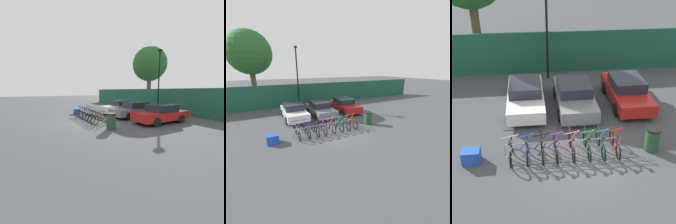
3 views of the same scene
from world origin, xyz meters
TOP-DOWN VIEW (x-y plane):
  - ground_plane at (0.00, 0.00)m, footprint 120.00×120.00m
  - hoarding_wall at (0.00, 9.50)m, footprint 36.00×0.16m
  - bike_rack at (-0.64, 0.68)m, footprint 4.75×0.04m
  - bicycle_silver at (-2.74, 0.53)m, footprint 0.68×1.71m
  - bicycle_blue at (-2.11, 0.53)m, footprint 0.68×1.71m
  - bicycle_black at (-1.51, 0.53)m, footprint 0.68×1.71m
  - bicycle_purple at (-0.97, 0.53)m, footprint 0.68×1.71m
  - bicycle_pink at (-0.31, 0.53)m, footprint 0.68×1.71m
  - bicycle_green at (0.31, 0.53)m, footprint 0.68×1.71m
  - bicycle_teal at (0.88, 0.53)m, footprint 0.68×1.71m
  - bicycle_red at (1.47, 0.53)m, footprint 0.68×1.71m
  - car_white at (-2.10, 4.77)m, footprint 1.91×4.48m
  - car_grey at (0.36, 4.48)m, footprint 1.91×4.37m
  - car_red at (3.17, 4.71)m, footprint 1.91×4.35m
  - lamp_post at (-0.70, 8.50)m, footprint 0.24×0.44m
  - trash_bin at (3.01, 0.46)m, footprint 0.63×0.63m
  - cargo_crate at (-4.28, 0.48)m, footprint 0.70×0.56m
  - tree_behind_hoarding at (-5.14, 11.30)m, footprint 4.74×4.74m

SIDE VIEW (x-z plane):
  - ground_plane at x=0.00m, z-range 0.00..0.00m
  - cargo_crate at x=-4.28m, z-range 0.00..0.55m
  - bicycle_silver at x=-2.74m, z-range -0.15..0.90m
  - bicycle_blue at x=-2.11m, z-range -0.15..0.90m
  - bicycle_black at x=-1.51m, z-range -0.15..0.90m
  - bicycle_purple at x=-0.97m, z-range -0.15..0.90m
  - bicycle_pink at x=-0.31m, z-range -0.15..0.90m
  - bicycle_green at x=0.31m, z-range -0.15..0.90m
  - bicycle_teal at x=0.88m, z-range -0.15..0.90m
  - bicycle_red at x=1.47m, z-range -0.15..0.90m
  - bike_rack at x=-0.64m, z-range 0.21..0.78m
  - trash_bin at x=3.01m, z-range 0.00..1.03m
  - car_red at x=3.17m, z-range -0.01..1.39m
  - car_grey at x=0.36m, z-range -0.01..1.39m
  - car_white at x=-2.10m, z-range -0.01..1.39m
  - hoarding_wall at x=0.00m, z-range 0.00..2.65m
  - lamp_post at x=-0.70m, z-range 0.36..7.08m
  - tree_behind_hoarding at x=-5.14m, z-range 1.82..10.31m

